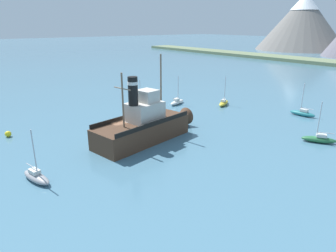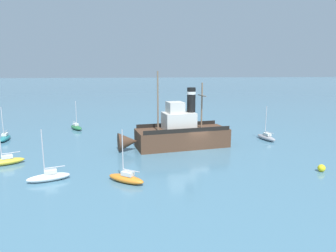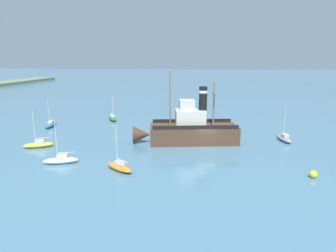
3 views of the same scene
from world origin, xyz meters
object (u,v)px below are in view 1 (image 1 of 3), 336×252
Objects in this scene: sailboat_orange at (139,107)px; old_tugboat at (146,125)px; sailboat_white at (177,102)px; sailboat_grey at (36,177)px; sailboat_green at (319,139)px; sailboat_yellow at (224,103)px; sailboat_teal at (302,113)px; mooring_buoy at (8,134)px.

old_tugboat is at bearing -28.41° from sailboat_orange.
sailboat_grey is at bearing -63.67° from sailboat_white.
sailboat_green is at bearing 49.60° from old_tugboat.
old_tugboat is 3.02× the size of sailboat_orange.
old_tugboat is at bearing -130.40° from sailboat_green.
sailboat_white is (-10.72, 13.54, -1.40)m from old_tugboat.
sailboat_orange is at bearing -116.51° from sailboat_yellow.
sailboat_white is 8.02m from sailboat_yellow.
sailboat_teal is 12.55m from sailboat_yellow.
sailboat_green and sailboat_yellow have the same top height.
mooring_buoy is (-17.31, -37.31, -0.05)m from sailboat_teal.
sailboat_orange is 1.00× the size of sailboat_yellow.
sailboat_white is 29.99m from sailboat_grey.
mooring_buoy is at bearing -130.21° from old_tugboat.
sailboat_white is at bearing 80.87° from sailboat_orange.
sailboat_orange is 6.54× the size of mooring_buoy.
sailboat_grey reaches higher than mooring_buoy.
mooring_buoy is (0.82, -19.47, -0.05)m from sailboat_orange.
sailboat_white is 7.22m from sailboat_orange.
sailboat_teal is 41.13m from mooring_buoy.
mooring_buoy is at bearing -130.32° from sailboat_green.
mooring_buoy is (-0.32, -26.60, -0.05)m from sailboat_white.
sailboat_green is at bearing -12.00° from sailboat_yellow.
sailboat_green is at bearing -51.38° from sailboat_teal.
sailboat_teal is (6.27, 24.26, -1.40)m from old_tugboat.
mooring_buoy is (-11.04, -13.05, -1.46)m from old_tugboat.
sailboat_yellow is (-5.34, 19.49, -1.40)m from old_tugboat.
mooring_buoy is at bearing -114.89° from sailboat_teal.
sailboat_white is at bearing 116.33° from sailboat_grey.
sailboat_teal and sailboat_orange have the same top height.
sailboat_white is at bearing 89.31° from mooring_buoy.
sailboat_green is at bearing 49.68° from mooring_buoy.
sailboat_white is 1.00× the size of sailboat_yellow.
old_tugboat is at bearing 100.96° from sailboat_grey.
sailboat_white is at bearing -147.76° from sailboat_teal.
sailboat_grey is 1.00× the size of sailboat_yellow.
mooring_buoy is at bearing -87.57° from sailboat_orange.
sailboat_teal reaches higher than mooring_buoy.
old_tugboat is 19.73× the size of mooring_buoy.
sailboat_orange is at bearing 151.59° from old_tugboat.
sailboat_teal is (16.99, 10.71, 0.00)m from sailboat_white.
sailboat_orange and sailboat_yellow have the same top height.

